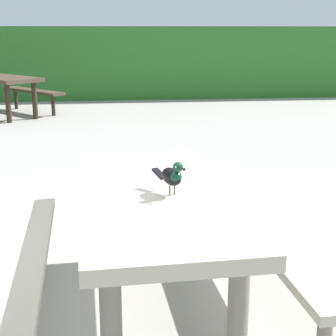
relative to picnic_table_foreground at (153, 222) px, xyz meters
The scene contains 5 objects.
ground_plane 0.67m from the picnic_table_foreground, 159.33° to the left, with size 60.00×60.00×0.00m, color #A3A099.
hedge_wall 10.28m from the picnic_table_foreground, 91.91° to the left, with size 28.00×2.18×1.64m, color #2D6B28.
picnic_table_foreground is the anchor object (origin of this frame).
bird_grackle 0.32m from the picnic_table_foreground, 51.41° to the right, with size 0.15×0.27×0.18m.
picnic_table_mid_left 7.50m from the picnic_table_foreground, 107.24° to the left, with size 2.39×2.39×0.74m.
Camera 1 is at (0.14, -2.68, 1.54)m, focal length 54.55 mm.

